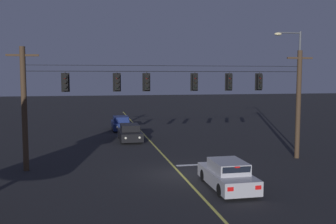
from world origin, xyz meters
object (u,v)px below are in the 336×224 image
at_px(car_waiting_near_lane, 227,175).
at_px(traffic_light_centre, 147,82).
at_px(traffic_light_left_inner, 117,82).
at_px(traffic_light_rightmost, 229,82).
at_px(car_oncoming_lead, 130,133).
at_px(car_oncoming_trailing, 121,124).
at_px(traffic_light_far_right, 260,82).
at_px(street_lamp_corner, 295,80).
at_px(traffic_light_right_inner, 195,82).
at_px(traffic_light_leftmost, 65,82).

bearing_deg(car_waiting_near_lane, traffic_light_centre, 118.98).
relative_size(traffic_light_left_inner, traffic_light_rightmost, 1.00).
xyz_separation_m(car_oncoming_lead, car_oncoming_trailing, (-0.23, 6.67, 0.00)).
relative_size(traffic_light_rightmost, car_waiting_near_lane, 0.28).
relative_size(traffic_light_far_right, car_waiting_near_lane, 0.28).
relative_size(car_oncoming_trailing, street_lamp_corner, 0.51).
distance_m(traffic_light_centre, car_oncoming_lead, 10.35).
distance_m(traffic_light_far_right, car_waiting_near_lane, 8.40).
relative_size(traffic_light_right_inner, traffic_light_far_right, 1.00).
height_order(traffic_light_centre, car_oncoming_lead, traffic_light_centre).
distance_m(car_oncoming_lead, street_lamp_corner, 14.09).
xyz_separation_m(traffic_light_leftmost, traffic_light_right_inner, (7.86, 0.00, 0.00)).
height_order(car_waiting_near_lane, car_oncoming_trailing, same).
height_order(car_waiting_near_lane, car_oncoming_lead, same).
xyz_separation_m(traffic_light_left_inner, car_oncoming_lead, (1.69, 9.32, -4.49)).
distance_m(car_waiting_near_lane, car_oncoming_lead, 15.37).
bearing_deg(street_lamp_corner, traffic_light_rightmost, -157.56).
relative_size(traffic_light_left_inner, car_oncoming_trailing, 0.28).
relative_size(traffic_light_centre, traffic_light_rightmost, 1.00).
relative_size(traffic_light_left_inner, traffic_light_far_right, 1.00).
bearing_deg(traffic_light_left_inner, car_oncoming_trailing, 84.80).
bearing_deg(traffic_light_centre, traffic_light_left_inner, 180.00).
height_order(traffic_light_centre, street_lamp_corner, street_lamp_corner).
height_order(traffic_light_left_inner, traffic_light_centre, same).
height_order(traffic_light_centre, car_oncoming_trailing, traffic_light_centre).
height_order(car_oncoming_lead, car_oncoming_trailing, same).
bearing_deg(traffic_light_right_inner, traffic_light_centre, 180.00).
distance_m(traffic_light_leftmost, street_lamp_corner, 16.34).
distance_m(traffic_light_centre, traffic_light_far_right, 7.39).
bearing_deg(traffic_light_far_right, traffic_light_centre, 180.00).
distance_m(traffic_light_far_right, car_oncoming_lead, 12.78).
xyz_separation_m(traffic_light_rightmost, traffic_light_far_right, (2.06, 0.00, 0.00)).
relative_size(traffic_light_leftmost, street_lamp_corner, 0.14).
bearing_deg(car_oncoming_trailing, traffic_light_rightmost, -70.47).
distance_m(traffic_light_rightmost, traffic_light_far_right, 2.06).
height_order(traffic_light_left_inner, street_lamp_corner, street_lamp_corner).
bearing_deg(street_lamp_corner, traffic_light_leftmost, -171.26).
xyz_separation_m(traffic_light_right_inner, street_lamp_corner, (8.30, 2.48, 0.05)).
bearing_deg(traffic_light_left_inner, traffic_light_rightmost, 0.00).
xyz_separation_m(traffic_light_right_inner, car_oncoming_lead, (-3.15, 9.32, -4.49)).
bearing_deg(traffic_light_leftmost, traffic_light_left_inner, 0.00).
height_order(traffic_light_right_inner, traffic_light_far_right, same).
relative_size(traffic_light_centre, traffic_light_right_inner, 1.00).
xyz_separation_m(car_oncoming_trailing, street_lamp_corner, (11.68, -13.51, 4.54)).
bearing_deg(traffic_light_right_inner, traffic_light_left_inner, 180.00).
xyz_separation_m(traffic_light_leftmost, street_lamp_corner, (16.15, 2.48, 0.05)).
distance_m(traffic_light_leftmost, traffic_light_left_inner, 3.01).
height_order(traffic_light_right_inner, traffic_light_rightmost, same).
bearing_deg(traffic_light_far_right, traffic_light_rightmost, 180.00).
height_order(traffic_light_leftmost, traffic_light_centre, same).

